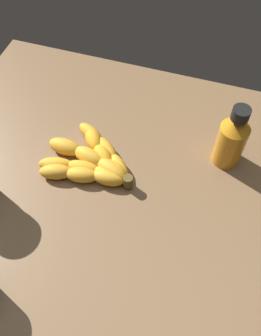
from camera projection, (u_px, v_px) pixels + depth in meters
ground_plane at (104, 190)px, 76.38cm from camera, size 73.35×79.29×3.63cm
banana_bunch at (92, 161)px, 76.25cm from camera, size 17.16×20.37×3.50cm
honey_bottle at (232, 138)px, 72.91cm from camera, size 5.89×5.89×15.20cm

